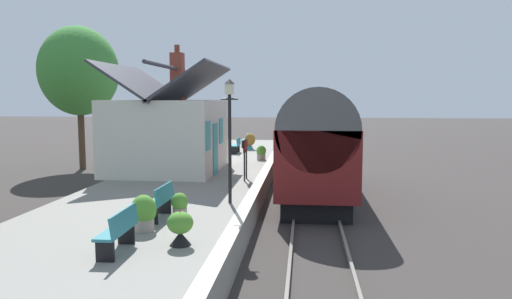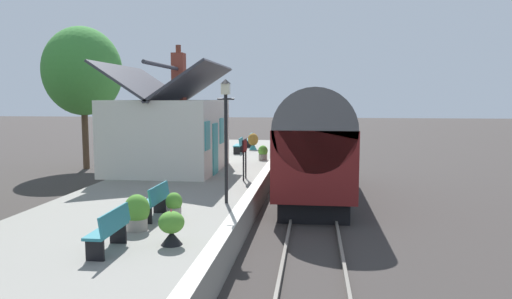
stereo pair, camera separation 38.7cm
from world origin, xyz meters
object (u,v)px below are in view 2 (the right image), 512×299
(bench_by_lamp, at_px, (110,229))
(planter_bench_left, at_px, (253,141))
(planter_under_sign, at_px, (219,152))
(planter_bench_right, at_px, (171,227))
(train, at_px, (314,142))
(planter_edge_far, at_px, (174,206))
(planter_by_door, at_px, (263,153))
(planter_corner_building, at_px, (137,212))
(bench_near_building, at_px, (155,200))
(lamp_post_platform, at_px, (226,117))
(bench_platform_end, at_px, (239,145))
(bench_mid_platform, at_px, (250,139))
(tree_distant, at_px, (83,71))
(station_sign_board, at_px, (245,149))
(station_building, at_px, (169,133))

(bench_by_lamp, xyz_separation_m, planter_bench_left, (19.55, -0.40, 0.04))
(planter_under_sign, relative_size, planter_bench_right, 0.79)
(train, relative_size, planter_bench_left, 9.54)
(planter_bench_left, distance_m, planter_edge_far, 16.92)
(train, bearing_deg, planter_by_door, 29.21)
(planter_corner_building, bearing_deg, train, -25.88)
(bench_near_building, bearing_deg, planter_corner_building, 178.05)
(planter_edge_far, distance_m, lamp_post_platform, 3.20)
(bench_platform_end, relative_size, planter_under_sign, 2.24)
(planter_bench_left, xyz_separation_m, lamp_post_platform, (-14.80, -1.11, 2.05))
(planter_bench_right, distance_m, planter_edge_far, 2.11)
(bench_mid_platform, xyz_separation_m, lamp_post_platform, (-16.43, -1.54, 2.09))
(planter_bench_right, bearing_deg, planter_bench_left, 2.12)
(bench_platform_end, relative_size, tree_distant, 0.18)
(planter_bench_right, relative_size, lamp_post_platform, 0.22)
(planter_corner_building, bearing_deg, tree_distant, 30.60)
(bench_mid_platform, distance_m, tree_distant, 10.80)
(bench_near_building, bearing_deg, station_sign_board, -13.46)
(planter_bench_left, relative_size, planter_edge_far, 1.40)
(train, bearing_deg, planter_edge_far, 154.53)
(bench_near_building, height_order, lamp_post_platform, lamp_post_platform)
(planter_by_door, relative_size, planter_edge_far, 1.05)
(bench_by_lamp, relative_size, bench_near_building, 1.00)
(station_building, height_order, tree_distant, tree_distant)
(lamp_post_platform, distance_m, tree_distant, 15.56)
(station_building, distance_m, planter_corner_building, 9.49)
(station_sign_board, xyz_separation_m, tree_distant, (7.45, 10.20, 3.42))
(bench_mid_platform, xyz_separation_m, bench_platform_end, (-3.60, 0.12, 0.00))
(bench_platform_end, distance_m, bench_near_building, 14.84)
(station_building, distance_m, planter_bench_right, 10.72)
(planter_bench_right, xyz_separation_m, planter_edge_far, (2.03, 0.56, -0.01))
(train, xyz_separation_m, bench_by_lamp, (-10.11, 4.11, -0.88))
(station_sign_board, bearing_deg, planter_under_sign, 19.66)
(train, xyz_separation_m, station_sign_board, (-1.28, 2.64, -0.17))
(planter_under_sign, bearing_deg, lamp_post_platform, -167.38)
(bench_mid_platform, height_order, planter_bench_right, bench_mid_platform)
(station_building, bearing_deg, planter_under_sign, -15.49)
(bench_by_lamp, bearing_deg, station_building, 11.11)
(station_building, relative_size, planter_edge_far, 8.01)
(planter_edge_far, bearing_deg, planter_bench_right, -164.63)
(bench_by_lamp, distance_m, planter_bench_left, 19.55)
(lamp_post_platform, bearing_deg, bench_by_lamp, 162.30)
(planter_bench_right, height_order, tree_distant, tree_distant)
(bench_mid_platform, bearing_deg, station_building, 168.70)
(station_building, distance_m, planter_under_sign, 4.90)
(station_building, distance_m, bench_mid_platform, 10.69)
(planter_under_sign, height_order, planter_by_door, planter_by_door)
(planter_under_sign, xyz_separation_m, planter_edge_far, (-12.67, -1.39, 0.04))
(planter_bench_left, relative_size, planter_corner_building, 1.16)
(bench_platform_end, distance_m, planter_under_sign, 2.38)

